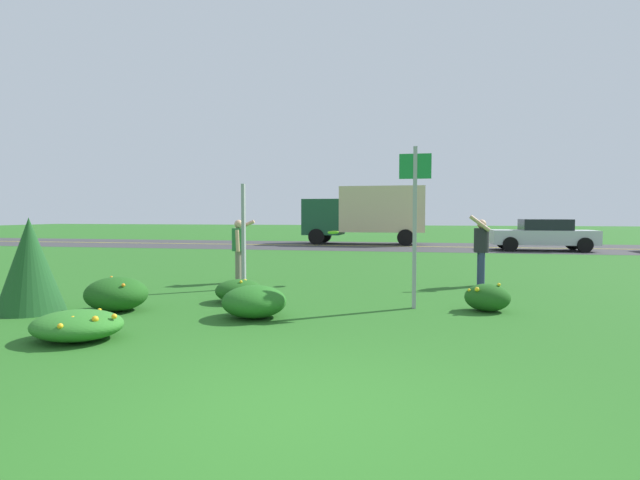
% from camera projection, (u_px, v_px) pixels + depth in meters
% --- Properties ---
extents(ground_plane, '(120.00, 120.00, 0.00)m').
position_uv_depth(ground_plane, '(385.00, 270.00, 15.10)').
color(ground_plane, '#26601E').
extents(highway_strip, '(120.00, 7.58, 0.01)m').
position_uv_depth(highway_strip, '(400.00, 246.00, 26.02)').
color(highway_strip, '#38383A').
rests_on(highway_strip, ground).
extents(highway_center_stripe, '(120.00, 0.16, 0.00)m').
position_uv_depth(highway_center_stripe, '(400.00, 246.00, 26.02)').
color(highway_center_stripe, yellow).
rests_on(highway_center_stripe, ground).
extents(daylily_clump_front_right, '(1.22, 1.07, 0.39)m').
position_uv_depth(daylily_clump_front_right, '(77.00, 325.00, 6.72)').
color(daylily_clump_front_right, '#2D7526').
rests_on(daylily_clump_front_right, ground).
extents(daylily_clump_front_left, '(1.08, 1.03, 0.60)m').
position_uv_depth(daylily_clump_front_left, '(116.00, 294.00, 8.71)').
color(daylily_clump_front_left, '#1E5619').
rests_on(daylily_clump_front_left, ground).
extents(daylily_clump_mid_right, '(1.05, 1.04, 0.52)m').
position_uv_depth(daylily_clump_mid_right, '(254.00, 302.00, 8.15)').
color(daylily_clump_mid_right, '#23661E').
rests_on(daylily_clump_mid_right, ground).
extents(daylily_clump_mid_left, '(0.92, 0.85, 0.45)m').
position_uv_depth(daylily_clump_mid_left, '(239.00, 291.00, 9.59)').
color(daylily_clump_mid_left, '#1E5619').
rests_on(daylily_clump_mid_left, ground).
extents(daylily_clump_front_center, '(0.78, 0.64, 0.51)m').
position_uv_depth(daylily_clump_front_center, '(487.00, 297.00, 8.68)').
color(daylily_clump_front_center, '#1E5619').
rests_on(daylily_clump_front_center, ground).
extents(sign_post_near_path, '(0.07, 0.10, 2.37)m').
position_uv_depth(sign_post_near_path, '(244.00, 236.00, 11.26)').
color(sign_post_near_path, '#93969B').
rests_on(sign_post_near_path, ground).
extents(sign_post_by_roadside, '(0.56, 0.10, 2.88)m').
position_uv_depth(sign_post_by_roadside, '(415.00, 212.00, 8.88)').
color(sign_post_by_roadside, '#93969B').
rests_on(sign_post_by_roadside, ground).
extents(evergreen_shrub_side, '(1.11, 1.11, 1.63)m').
position_uv_depth(evergreen_shrub_side, '(30.00, 265.00, 8.57)').
color(evergreen_shrub_side, '#1E5123').
rests_on(evergreen_shrub_side, ground).
extents(person_thrower_green_shirt, '(0.52, 0.52, 1.55)m').
position_uv_depth(person_thrower_green_shirt, '(239.00, 245.00, 12.25)').
color(person_thrower_green_shirt, '#287038').
rests_on(person_thrower_green_shirt, ground).
extents(person_catcher_dark_shirt, '(0.49, 0.52, 1.67)m').
position_uv_depth(person_catcher_dark_shirt, '(481.00, 246.00, 11.67)').
color(person_catcher_dark_shirt, '#232328').
rests_on(person_catcher_dark_shirt, ground).
extents(frisbee_lime, '(0.28, 0.27, 0.11)m').
position_uv_depth(frisbee_lime, '(333.00, 232.00, 12.14)').
color(frisbee_lime, '#8CD133').
extents(car_silver_center_left, '(4.50, 2.00, 1.45)m').
position_uv_depth(car_silver_center_left, '(543.00, 235.00, 23.02)').
color(car_silver_center_left, '#B7BABF').
rests_on(car_silver_center_left, ground).
extents(box_truck_dark_green, '(6.70, 2.46, 3.20)m').
position_uv_depth(box_truck_dark_green, '(367.00, 212.00, 27.97)').
color(box_truck_dark_green, '#194C2D').
rests_on(box_truck_dark_green, ground).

